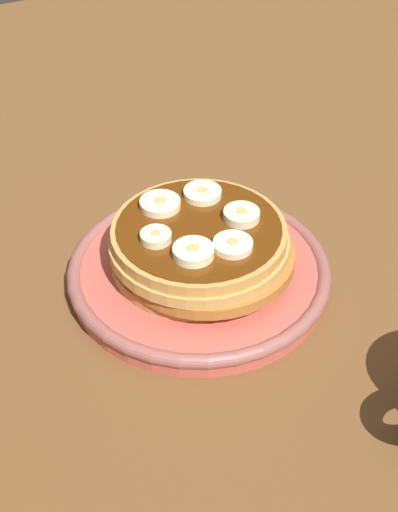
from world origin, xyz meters
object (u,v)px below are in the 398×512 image
at_px(plate, 199,272).
at_px(banana_slice_5, 193,253).
at_px(banana_slice_4, 233,245).
at_px(pancake_stack, 202,246).
at_px(banana_slice_1, 202,194).
at_px(banana_slice_3, 155,236).
at_px(banana_slice_2, 242,216).
at_px(banana_slice_0, 160,204).

relative_size(plate, banana_slice_5, 6.87).
bearing_deg(banana_slice_4, pancake_stack, -75.22).
xyz_separation_m(plate, banana_slice_1, (-0.02, -0.04, 0.05)).
bearing_deg(banana_slice_3, banana_slice_1, -149.10).
bearing_deg(banana_slice_5, banana_slice_1, -121.46).
bearing_deg(banana_slice_2, banana_slice_5, 24.28).
distance_m(pancake_stack, banana_slice_5, 0.05).
distance_m(banana_slice_1, banana_slice_4, 0.08).
bearing_deg(banana_slice_4, banana_slice_3, -36.43).
xyz_separation_m(pancake_stack, banana_slice_1, (-0.02, -0.04, 0.02)).
distance_m(banana_slice_3, banana_slice_4, 0.07).
xyz_separation_m(banana_slice_2, banana_slice_4, (0.03, 0.03, -0.00)).
relative_size(banana_slice_2, banana_slice_3, 1.20).
relative_size(banana_slice_4, banana_slice_5, 0.98).
distance_m(banana_slice_0, banana_slice_1, 0.04).
bearing_deg(pancake_stack, banana_slice_3, -2.46).
xyz_separation_m(plate, banana_slice_3, (0.04, -0.00, 0.05)).
bearing_deg(banana_slice_1, banana_slice_3, 30.90).
bearing_deg(banana_slice_2, banana_slice_4, 51.31).
relative_size(banana_slice_2, banana_slice_5, 0.93).
relative_size(banana_slice_1, banana_slice_5, 1.00).
bearing_deg(pancake_stack, banana_slice_1, -116.77).
height_order(pancake_stack, banana_slice_3, banana_slice_3).
bearing_deg(pancake_stack, plate, 3.23).
xyz_separation_m(pancake_stack, banana_slice_4, (-0.01, 0.04, 0.02)).
distance_m(banana_slice_2, banana_slice_5, 0.06).
distance_m(banana_slice_2, banana_slice_3, 0.08).
bearing_deg(banana_slice_2, banana_slice_3, -5.41).
height_order(plate, banana_slice_5, banana_slice_5).
relative_size(banana_slice_2, banana_slice_4, 0.95).
height_order(banana_slice_0, banana_slice_4, same).
distance_m(plate, banana_slice_2, 0.07).
height_order(pancake_stack, banana_slice_5, banana_slice_5).
relative_size(plate, banana_slice_4, 7.03).
distance_m(plate, banana_slice_5, 0.07).
xyz_separation_m(plate, banana_slice_0, (0.02, -0.04, 0.05)).
relative_size(plate, pancake_stack, 1.43).
xyz_separation_m(banana_slice_1, banana_slice_2, (-0.02, 0.04, 0.00)).
relative_size(pancake_stack, banana_slice_5, 4.80).
height_order(banana_slice_2, banana_slice_3, same).
bearing_deg(plate, banana_slice_5, 56.87).
height_order(banana_slice_0, banana_slice_2, banana_slice_2).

